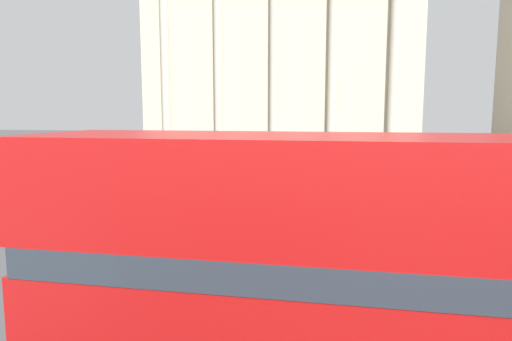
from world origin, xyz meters
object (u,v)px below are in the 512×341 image
pedestrian_olive (249,217)px  pedestrian_grey (421,192)px  traffic_light_far (400,161)px  double_decker_bus (369,266)px  traffic_light_near (315,215)px  pedestrian_red (479,167)px  traffic_light_mid (275,172)px  car_black (333,188)px  plaza_building_left (283,58)px  car_navy (458,204)px

pedestrian_olive → pedestrian_grey: 9.03m
pedestrian_olive → traffic_light_far: bearing=1.2°
double_decker_bus → traffic_light_near: double_decker_bus is taller
traffic_light_far → pedestrian_red: size_ratio=2.07×
traffic_light_mid → pedestrian_red: 19.42m
traffic_light_far → car_black: bearing=175.9°
car_black → traffic_light_mid: bearing=-127.0°
traffic_light_mid → traffic_light_far: 8.05m
plaza_building_left → car_navy: plaza_building_left is taller
car_black → pedestrian_grey: pedestrian_grey is taller
traffic_light_near → traffic_light_mid: 6.71m
pedestrian_grey → pedestrian_red: bearing=-82.5°
plaza_building_left → pedestrian_grey: bearing=-71.3°
traffic_light_mid → traffic_light_far: size_ratio=1.05×
double_decker_bus → traffic_light_far: 17.00m
pedestrian_grey → traffic_light_far: bearing=-36.8°
car_navy → pedestrian_olive: (-8.11, -5.03, 0.23)m
traffic_light_far → car_navy: 3.99m
double_decker_bus → traffic_light_far: size_ratio=3.07×
double_decker_bus → pedestrian_olive: size_ratio=6.37×
traffic_light_far → pedestrian_grey: traffic_light_far is taller
car_navy → pedestrian_red: 13.19m
plaza_building_left → traffic_light_far: (9.83, -29.20, -8.45)m
car_black → pedestrian_grey: size_ratio=2.40×
traffic_light_mid → pedestrian_olive: 2.57m
car_black → pedestrian_olive: size_ratio=2.59×
pedestrian_red → pedestrian_grey: 12.78m
plaza_building_left → traffic_light_mid: bearing=-82.8°
traffic_light_mid → pedestrian_red: bearing=53.0°
plaza_building_left → pedestrian_olive: 38.69m
car_black → car_navy: (5.39, -3.26, 0.00)m
pedestrian_red → pedestrian_grey: bearing=-20.7°
traffic_light_mid → car_navy: traffic_light_mid is taller
double_decker_bus → car_black: size_ratio=2.46×
plaza_building_left → car_navy: (11.94, -32.22, -9.96)m
car_navy → pedestrian_grey: 1.73m
double_decker_bus → car_navy: 14.61m
traffic_light_mid → car_black: bearing=71.1°
plaza_building_left → pedestrian_red: size_ratio=18.18×
double_decker_bus → car_black: bearing=92.7°
plaza_building_left → car_black: size_ratio=7.02×
car_navy → pedestrian_grey: (-1.38, 1.00, 0.31)m
car_navy → pedestrian_red: size_ratio=2.59×
car_navy → pedestrian_grey: size_ratio=2.40×
pedestrian_grey → pedestrian_olive: bearing=75.0°
plaza_building_left → traffic_light_mid: (4.43, -35.17, -8.35)m
traffic_light_near → traffic_light_mid: bearing=107.2°
traffic_light_near → double_decker_bus: bearing=-76.4°
double_decker_bus → traffic_light_mid: 11.29m
plaza_building_left → traffic_light_mid: size_ratio=8.37×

